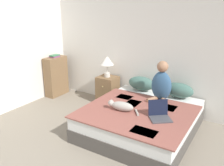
{
  "coord_description": "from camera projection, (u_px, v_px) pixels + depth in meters",
  "views": [
    {
      "loc": [
        1.64,
        -1.23,
        2.09
      ],
      "look_at": [
        -0.41,
        2.09,
        0.8
      ],
      "focal_mm": 38.0,
      "sensor_mm": 36.0,
      "label": 1
    }
  ],
  "objects": [
    {
      "name": "nightstand",
      "position": [
        108.0,
        90.0,
        5.24
      ],
      "size": [
        0.42,
        0.4,
        0.6
      ],
      "color": "brown",
      "rests_on": "ground_plane"
    },
    {
      "name": "cat_tabby",
      "position": [
        121.0,
        106.0,
        3.85
      ],
      "size": [
        0.57,
        0.22,
        0.16
      ],
      "rotation": [
        0.0,
        0.0,
        -3.02
      ],
      "color": "#A8A399",
      "rests_on": "bed"
    },
    {
      "name": "bookshelf",
      "position": [
        56.0,
        76.0,
        5.68
      ],
      "size": [
        0.25,
        0.56,
        0.93
      ],
      "color": "brown",
      "rests_on": "ground_plane"
    },
    {
      "name": "wall_side",
      "position": [
        5.0,
        49.0,
        4.61
      ],
      "size": [
        0.05,
        4.15,
        2.55
      ],
      "color": "silver",
      "rests_on": "ground_plane"
    },
    {
      "name": "laptop_open",
      "position": [
        160.0,
        115.0,
        3.59
      ],
      "size": [
        0.43,
        0.43,
        0.26
      ],
      "rotation": [
        0.0,
        0.0,
        0.68
      ],
      "color": "#424247",
      "rests_on": "bed"
    },
    {
      "name": "bed",
      "position": [
        141.0,
        119.0,
        4.06
      ],
      "size": [
        1.73,
        1.91,
        0.45
      ],
      "color": "#4C4742",
      "rests_on": "ground_plane"
    },
    {
      "name": "book_stack_top",
      "position": [
        55.0,
        56.0,
        5.52
      ],
      "size": [
        0.17,
        0.22,
        0.06
      ],
      "color": "#844270",
      "rests_on": "bookshelf"
    },
    {
      "name": "wall_back",
      "position": [
        159.0,
        49.0,
        4.63
      ],
      "size": [
        6.03,
        0.05,
        2.55
      ],
      "color": "silver",
      "rests_on": "ground_plane"
    },
    {
      "name": "table_lamp",
      "position": [
        107.0,
        62.0,
        5.05
      ],
      "size": [
        0.28,
        0.28,
        0.45
      ],
      "color": "beige",
      "rests_on": "nightstand"
    },
    {
      "name": "pillow_far",
      "position": [
        179.0,
        90.0,
        4.39
      ],
      "size": [
        0.55,
        0.29,
        0.28
      ],
      "color": "#42665B",
      "rests_on": "bed"
    },
    {
      "name": "pillow_near",
      "position": [
        141.0,
        83.0,
        4.77
      ],
      "size": [
        0.55,
        0.29,
        0.28
      ],
      "color": "#42665B",
      "rests_on": "bed"
    },
    {
      "name": "person_sitting",
      "position": [
        161.0,
        84.0,
        4.21
      ],
      "size": [
        0.37,
        0.36,
        0.72
      ],
      "color": "#33567A",
      "rests_on": "bed"
    }
  ]
}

